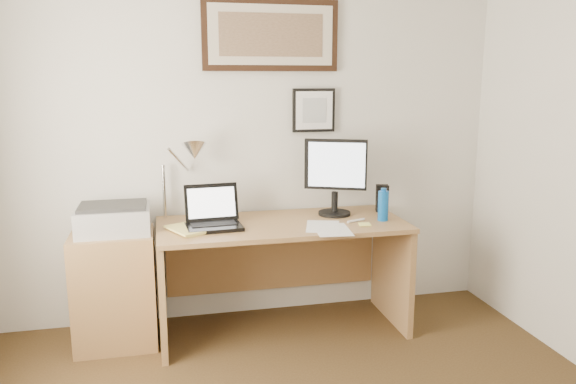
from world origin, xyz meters
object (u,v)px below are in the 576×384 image
object	(u,v)px
lcd_monitor	(335,173)
printer	(114,219)
laptop	(213,218)
book	(174,232)
desk	(280,253)
side_cabinet	(115,289)
water_bottle	(383,206)

from	to	relation	value
lcd_monitor	printer	xyz separation A→B (m)	(-1.45, -0.05, -0.22)
printer	laptop	bearing A→B (deg)	-7.11
book	desk	world-z (taller)	book
laptop	printer	world-z (taller)	laptop
side_cabinet	desk	distance (m)	1.08
book	water_bottle	bearing A→B (deg)	0.90
lcd_monitor	side_cabinet	bearing A→B (deg)	-177.32
book	printer	xyz separation A→B (m)	(-0.36, 0.18, 0.06)
laptop	side_cabinet	bearing A→B (deg)	174.77
water_bottle	printer	world-z (taller)	water_bottle
printer	lcd_monitor	bearing A→B (deg)	1.98
desk	lcd_monitor	bearing A→B (deg)	4.83
side_cabinet	laptop	size ratio (longest dim) A/B	2.05
printer	desk	bearing A→B (deg)	0.91
side_cabinet	water_bottle	xyz separation A→B (m)	(1.73, -0.14, 0.48)
water_bottle	desk	size ratio (longest dim) A/B	0.12
side_cabinet	book	size ratio (longest dim) A/B	2.59
desk	book	bearing A→B (deg)	-163.91
printer	book	bearing A→B (deg)	-27.00
water_bottle	book	bearing A→B (deg)	-179.10
book	printer	bearing A→B (deg)	153.00
water_bottle	printer	xyz separation A→B (m)	(-1.71, 0.16, -0.03)
side_cabinet	laptop	xyz separation A→B (m)	(0.62, -0.06, 0.44)
water_bottle	book	distance (m)	1.35
side_cabinet	printer	bearing A→B (deg)	47.04
side_cabinet	book	distance (m)	0.57
side_cabinet	book	xyz separation A→B (m)	(0.38, -0.16, 0.40)
desk	laptop	bearing A→B (deg)	-168.34
book	laptop	xyz separation A→B (m)	(0.25, 0.11, 0.05)
desk	laptop	distance (m)	0.54
desk	water_bottle	bearing A→B (deg)	-15.21
side_cabinet	desk	xyz separation A→B (m)	(1.07, 0.04, 0.15)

